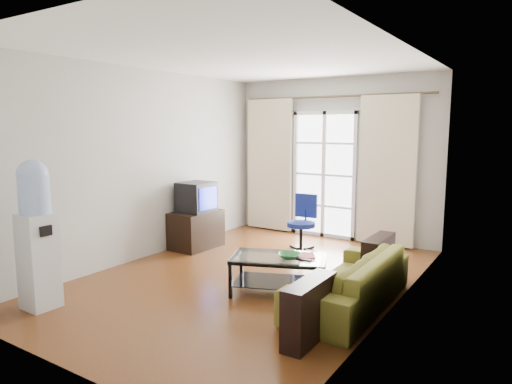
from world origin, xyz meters
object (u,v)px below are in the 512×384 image
(coffee_table, at_px, (279,269))
(water_cooler, at_px, (37,232))
(tv_stand, at_px, (196,230))
(task_chair, at_px, (302,235))
(crt_tv, at_px, (195,197))
(sofa, at_px, (350,280))

(coffee_table, bearing_deg, water_cooler, -137.48)
(tv_stand, bearing_deg, task_chair, 26.29)
(tv_stand, height_order, task_chair, task_chair)
(water_cooler, bearing_deg, task_chair, 69.94)
(crt_tv, xyz_separation_m, task_chair, (1.51, 0.68, -0.55))
(water_cooler, bearing_deg, crt_tv, 95.02)
(crt_tv, bearing_deg, sofa, -16.63)
(sofa, xyz_separation_m, task_chair, (-1.39, 1.59, -0.02))
(tv_stand, distance_m, water_cooler, 2.80)
(task_chair, bearing_deg, crt_tv, -160.52)
(coffee_table, bearing_deg, tv_stand, 154.07)
(sofa, height_order, task_chair, task_chair)
(sofa, xyz_separation_m, crt_tv, (-2.89, 0.91, 0.53))
(sofa, height_order, coffee_table, sofa)
(coffee_table, distance_m, tv_stand, 2.31)
(task_chair, bearing_deg, sofa, -53.88)
(crt_tv, bearing_deg, task_chair, 25.23)
(coffee_table, xyz_separation_m, crt_tv, (-2.08, 1.00, 0.53))
(sofa, height_order, water_cooler, water_cooler)
(tv_stand, relative_size, water_cooler, 0.51)
(sofa, relative_size, water_cooler, 1.22)
(crt_tv, relative_size, task_chair, 0.60)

